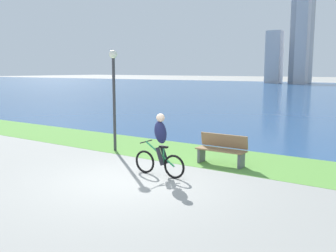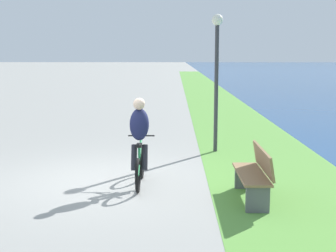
{
  "view_description": "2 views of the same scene",
  "coord_description": "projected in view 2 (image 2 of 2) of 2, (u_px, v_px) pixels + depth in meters",
  "views": [
    {
      "loc": [
        5.85,
        -7.14,
        2.79
      ],
      "look_at": [
        0.31,
        1.11,
        1.3
      ],
      "focal_mm": 40.14,
      "sensor_mm": 36.0,
      "label": 1
    },
    {
      "loc": [
        8.57,
        1.43,
        2.45
      ],
      "look_at": [
        -0.1,
        1.29,
        1.08
      ],
      "focal_mm": 48.33,
      "sensor_mm": 36.0,
      "label": 2
    }
  ],
  "objects": [
    {
      "name": "bench_near_path",
      "position": [
        255.0,
        174.0,
        7.67
      ],
      "size": [
        1.5,
        0.47,
        0.9
      ],
      "color": "olive",
      "rests_on": "ground"
    },
    {
      "name": "grass_strip_bayside",
      "position": [
        282.0,
        182.0,
        8.82
      ],
      "size": [
        120.0,
        2.93,
        0.01
      ],
      "primitive_type": "cube",
      "color": "#59933D",
      "rests_on": "ground"
    },
    {
      "name": "lamppost_tall",
      "position": [
        217.0,
        61.0,
        11.26
      ],
      "size": [
        0.28,
        0.28,
        3.44
      ],
      "color": "#38383D",
      "rests_on": "ground"
    },
    {
      "name": "ground_plane",
      "position": [
        102.0,
        181.0,
        8.87
      ],
      "size": [
        300.0,
        300.0,
        0.0
      ],
      "primitive_type": "plane",
      "color": "gray"
    },
    {
      "name": "cyclist_lead",
      "position": [
        140.0,
        142.0,
        8.44
      ],
      "size": [
        1.58,
        0.52,
        1.67
      ],
      "color": "black",
      "rests_on": "ground"
    }
  ]
}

